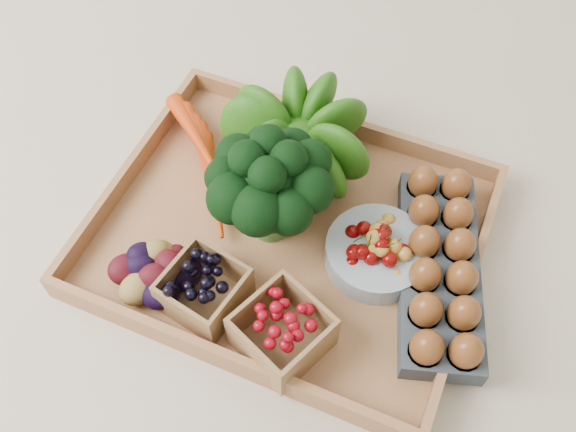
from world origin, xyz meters
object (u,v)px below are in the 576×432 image
at_px(tray, 288,235).
at_px(cherry_bowl, 376,253).
at_px(egg_carton, 438,271).
at_px(broccoli, 270,202).

bearing_deg(tray, cherry_bowl, 2.58).
distance_m(cherry_bowl, egg_carton, 0.09).
distance_m(broccoli, cherry_bowl, 0.17).
bearing_deg(tray, egg_carton, 3.66).
bearing_deg(cherry_bowl, egg_carton, 5.27).
bearing_deg(egg_carton, broccoli, 166.26).
height_order(tray, egg_carton, egg_carton).
xyz_separation_m(tray, egg_carton, (0.22, 0.01, 0.03)).
relative_size(broccoli, egg_carton, 0.57).
relative_size(cherry_bowl, egg_carton, 0.47).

